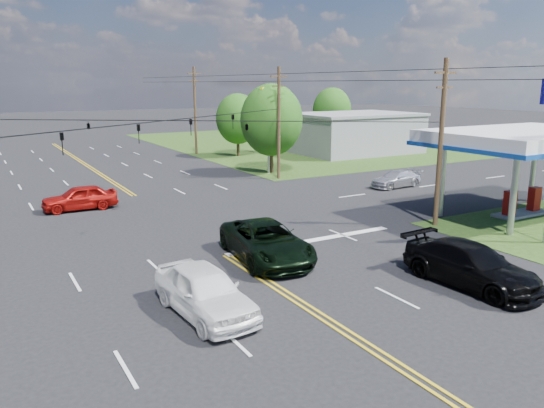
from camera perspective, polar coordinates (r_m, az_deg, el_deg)
ground at (r=32.94m, az=-10.84°, el=-1.66°), size 280.00×280.00×0.00m
grass_ne at (r=77.37m, az=6.10°, el=6.75°), size 46.00×48.00×0.03m
stop_bar at (r=28.16m, az=4.35°, el=-3.95°), size 10.00×0.50×0.02m
retail_ne at (r=64.64m, az=8.82°, el=7.44°), size 14.00×10.00×4.40m
gas_canopy at (r=36.15m, az=25.90°, el=6.16°), size 12.20×8.20×5.35m
pole_se at (r=31.65m, az=17.70°, el=6.43°), size 1.60×0.28×9.50m
pole_ne at (r=45.72m, az=0.74°, el=8.82°), size 1.60×0.28×9.50m
pole_right_far at (r=62.77m, az=-8.28°, el=10.02°), size 1.60×0.28×10.00m
span_wire_signals at (r=31.99m, az=-11.30°, el=8.79°), size 26.00×18.00×1.13m
power_lines at (r=30.04m, az=-10.25°, el=13.56°), size 26.04×100.00×0.64m
tree_right_a at (r=48.81m, az=-0.06°, el=9.02°), size 5.70×5.70×8.18m
tree_right_b at (r=60.60m, az=-3.71°, el=9.13°), size 4.94×4.94×7.09m
tree_far_r at (r=74.83m, az=6.47°, el=10.02°), size 5.32×5.32×7.63m
pickup_dkgreen at (r=24.90m, az=-0.61°, el=-4.04°), size 3.73×6.69×1.77m
suv_black at (r=23.28m, az=20.60°, el=-6.16°), size 2.78×6.10×1.73m
pickup_white at (r=19.30m, az=-7.27°, el=-9.25°), size 2.47×5.38×1.79m
sedan_red at (r=36.96m, az=-19.99°, el=0.65°), size 4.80×2.06×1.62m
sedan_far at (r=43.57m, az=13.20°, el=2.64°), size 4.63×2.05×1.32m
polesign_ne at (r=48.35m, az=-0.38°, el=10.44°), size 2.07×1.12×7.86m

